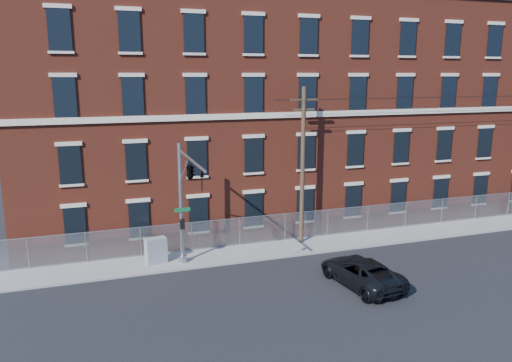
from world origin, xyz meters
The scene contains 8 objects.
ground centered at (0.00, 0.00, 0.00)m, with size 140.00×140.00×0.00m, color black.
sidewalk centered at (12.00, 5.00, 0.06)m, with size 65.00×3.00×0.12m, color gray.
mill_building centered at (12.00, 13.93, 8.15)m, with size 55.30×14.32×16.30m.
chain_link_fence centered at (12.00, 6.30, 1.06)m, with size 59.06×0.06×1.85m.
traffic_signal_mast centered at (-6.00, 2.18, 5.39)m, with size 0.90×6.75×7.00m.
utility_pole_near centered at (2.00, 5.60, 5.34)m, with size 1.80×0.28×10.00m.
pickup_truck centered at (2.36, -1.39, 0.72)m, with size 2.40×5.21×1.45m, color black.
utility_cabinet centered at (-7.48, 4.87, 0.87)m, with size 1.20×0.60×1.50m, color gray.
Camera 1 is at (-10.64, -22.80, 10.87)m, focal length 34.88 mm.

